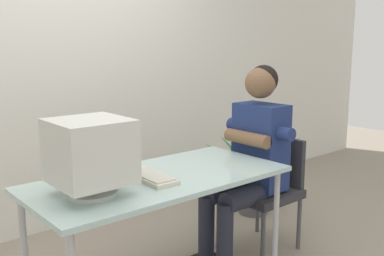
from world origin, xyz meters
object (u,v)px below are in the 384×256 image
Objects in this scene: office_chair at (267,185)px; potted_plant at (254,172)px; keyboard at (148,176)px; person_seated at (251,154)px; desk at (160,185)px; crt_monitor at (91,152)px.

office_chair is 0.92× the size of potted_plant.
person_seated is (0.88, 0.04, -0.02)m from keyboard.
office_chair is (0.99, 0.04, -0.22)m from desk.
keyboard is at bearing 6.48° from crt_monitor.
keyboard is 1.11m from office_chair.
crt_monitor reaches higher than keyboard.
desk is 3.91× the size of crt_monitor.
office_chair is at bearing 2.22° from keyboard.
person_seated is (1.25, 0.08, -0.23)m from crt_monitor.
potted_plant reaches higher than desk.
desk is 0.52m from crt_monitor.
crt_monitor is 0.44× the size of potted_plant.
office_chair is at bearing 0.00° from person_seated.
desk is 1.54m from potted_plant.
desk is 1.01m from office_chair.
crt_monitor is (-0.44, -0.04, 0.27)m from desk.
crt_monitor is 0.94× the size of keyboard.
crt_monitor is at bearing -176.20° from person_seated.
potted_plant is at bearing 19.82° from keyboard.
office_chair reaches higher than potted_plant.
crt_monitor is 0.29× the size of person_seated.
keyboard is (-0.08, -0.00, 0.07)m from desk.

